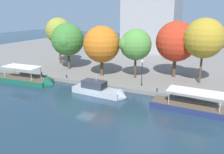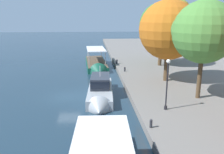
{
  "view_description": "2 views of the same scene",
  "coord_description": "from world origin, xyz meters",
  "px_view_note": "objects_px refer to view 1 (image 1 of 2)",
  "views": [
    {
      "loc": [
        17.29,
        -27.47,
        12.93
      ],
      "look_at": [
        2.79,
        3.52,
        3.19
      ],
      "focal_mm": 36.79,
      "sensor_mm": 36.0,
      "label": 1
    },
    {
      "loc": [
        24.27,
        2.73,
        8.47
      ],
      "look_at": [
        2.47,
        4.55,
        2.76
      ],
      "focal_mm": 37.35,
      "sensor_mm": 36.0,
      "label": 2
    }
  ],
  "objects_px": {
    "tree_4": "(67,39)",
    "tour_boat_0": "(28,81)",
    "mooring_bollard_2": "(157,90)",
    "mooring_bollard_0": "(67,76)",
    "tree_5": "(177,42)",
    "tree_3": "(102,43)",
    "lamp_post": "(142,72)",
    "tree_1": "(59,31)",
    "tree_0": "(134,45)",
    "tree_2": "(202,38)",
    "mooring_bollard_1": "(41,73)",
    "tour_boat_2": "(203,110)",
    "motor_yacht_1": "(100,91)"
  },
  "relations": [
    {
      "from": "tree_5",
      "to": "tree_3",
      "type": "bearing_deg",
      "value": -160.56
    },
    {
      "from": "tree_2",
      "to": "tour_boat_0",
      "type": "bearing_deg",
      "value": -158.52
    },
    {
      "from": "mooring_bollard_2",
      "to": "tree_2",
      "type": "distance_m",
      "value": 12.31
    },
    {
      "from": "mooring_bollard_0",
      "to": "tree_3",
      "type": "height_order",
      "value": "tree_3"
    },
    {
      "from": "tour_boat_0",
      "to": "tree_4",
      "type": "distance_m",
      "value": 12.65
    },
    {
      "from": "mooring_bollard_1",
      "to": "tree_1",
      "type": "distance_m",
      "value": 13.36
    },
    {
      "from": "tree_1",
      "to": "tree_2",
      "type": "distance_m",
      "value": 32.25
    },
    {
      "from": "tree_0",
      "to": "tree_1",
      "type": "distance_m",
      "value": 20.95
    },
    {
      "from": "motor_yacht_1",
      "to": "tree_5",
      "type": "distance_m",
      "value": 17.99
    },
    {
      "from": "tree_4",
      "to": "tour_boat_0",
      "type": "bearing_deg",
      "value": -99.76
    },
    {
      "from": "tour_boat_2",
      "to": "mooring_bollard_1",
      "type": "bearing_deg",
      "value": 175.71
    },
    {
      "from": "tree_4",
      "to": "tree_5",
      "type": "distance_m",
      "value": 23.16
    },
    {
      "from": "mooring_bollard_1",
      "to": "tree_4",
      "type": "bearing_deg",
      "value": 77.39
    },
    {
      "from": "tour_boat_0",
      "to": "mooring_bollard_0",
      "type": "relative_size",
      "value": 18.95
    },
    {
      "from": "tree_3",
      "to": "tree_4",
      "type": "bearing_deg",
      "value": 171.71
    },
    {
      "from": "tour_boat_0",
      "to": "lamp_post",
      "type": "bearing_deg",
      "value": 12.16
    },
    {
      "from": "lamp_post",
      "to": "tree_3",
      "type": "xyz_separation_m",
      "value": [
        -9.55,
        3.49,
        3.85
      ]
    },
    {
      "from": "motor_yacht_1",
      "to": "tree_2",
      "type": "xyz_separation_m",
      "value": [
        13.77,
        11.38,
        8.09
      ]
    },
    {
      "from": "tour_boat_2",
      "to": "tree_0",
      "type": "height_order",
      "value": "tree_0"
    },
    {
      "from": "lamp_post",
      "to": "tree_1",
      "type": "relative_size",
      "value": 0.4
    },
    {
      "from": "mooring_bollard_2",
      "to": "mooring_bollard_0",
      "type": "bearing_deg",
      "value": 178.27
    },
    {
      "from": "tree_3",
      "to": "tree_5",
      "type": "xyz_separation_m",
      "value": [
        13.7,
        4.84,
        0.44
      ]
    },
    {
      "from": "motor_yacht_1",
      "to": "mooring_bollard_2",
      "type": "bearing_deg",
      "value": 25.2
    },
    {
      "from": "tree_2",
      "to": "tree_3",
      "type": "relative_size",
      "value": 1.16
    },
    {
      "from": "mooring_bollard_0",
      "to": "tree_3",
      "type": "bearing_deg",
      "value": 45.02
    },
    {
      "from": "tree_3",
      "to": "mooring_bollard_0",
      "type": "bearing_deg",
      "value": -134.98
    },
    {
      "from": "mooring_bollard_1",
      "to": "mooring_bollard_2",
      "type": "relative_size",
      "value": 1.13
    },
    {
      "from": "mooring_bollard_2",
      "to": "tree_5",
      "type": "xyz_separation_m",
      "value": [
        0.9,
        10.43,
        6.38
      ]
    },
    {
      "from": "tree_3",
      "to": "lamp_post",
      "type": "bearing_deg",
      "value": -20.1
    },
    {
      "from": "lamp_post",
      "to": "motor_yacht_1",
      "type": "bearing_deg",
      "value": -133.12
    },
    {
      "from": "tree_1",
      "to": "tree_5",
      "type": "distance_m",
      "value": 27.69
    },
    {
      "from": "tour_boat_2",
      "to": "mooring_bollard_2",
      "type": "height_order",
      "value": "tour_boat_2"
    },
    {
      "from": "mooring_bollard_2",
      "to": "lamp_post",
      "type": "height_order",
      "value": "lamp_post"
    },
    {
      "from": "tour_boat_0",
      "to": "mooring_bollard_2",
      "type": "bearing_deg",
      "value": 5.29
    },
    {
      "from": "tour_boat_0",
      "to": "tree_0",
      "type": "distance_m",
      "value": 21.05
    },
    {
      "from": "tour_boat_2",
      "to": "tree_4",
      "type": "height_order",
      "value": "tree_4"
    },
    {
      "from": "tour_boat_0",
      "to": "mooring_bollard_1",
      "type": "relative_size",
      "value": 17.03
    },
    {
      "from": "tree_0",
      "to": "mooring_bollard_1",
      "type": "bearing_deg",
      "value": -159.95
    },
    {
      "from": "tour_boat_0",
      "to": "mooring_bollard_1",
      "type": "bearing_deg",
      "value": 83.07
    },
    {
      "from": "tour_boat_2",
      "to": "tree_3",
      "type": "bearing_deg",
      "value": 157.49
    },
    {
      "from": "tour_boat_2",
      "to": "tree_1",
      "type": "xyz_separation_m",
      "value": [
        -33.92,
        14.36,
        8.2
      ]
    },
    {
      "from": "tour_boat_2",
      "to": "tree_4",
      "type": "xyz_separation_m",
      "value": [
        -29.15,
        10.75,
        6.92
      ]
    },
    {
      "from": "mooring_bollard_2",
      "to": "lamp_post",
      "type": "relative_size",
      "value": 0.15
    },
    {
      "from": "tree_0",
      "to": "mooring_bollard_0",
      "type": "bearing_deg",
      "value": -153.62
    },
    {
      "from": "tour_boat_2",
      "to": "tree_2",
      "type": "xyz_separation_m",
      "value": [
        -1.77,
        11.81,
        8.31
      ]
    },
    {
      "from": "tour_boat_2",
      "to": "lamp_post",
      "type": "bearing_deg",
      "value": 153.12
    },
    {
      "from": "tree_4",
      "to": "mooring_bollard_1",
      "type": "bearing_deg",
      "value": -102.61
    },
    {
      "from": "lamp_post",
      "to": "tree_1",
      "type": "distance_m",
      "value": 25.57
    },
    {
      "from": "tour_boat_2",
      "to": "tree_5",
      "type": "bearing_deg",
      "value": 116.42
    },
    {
      "from": "tree_0",
      "to": "tree_2",
      "type": "distance_m",
      "value": 11.97
    }
  ]
}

